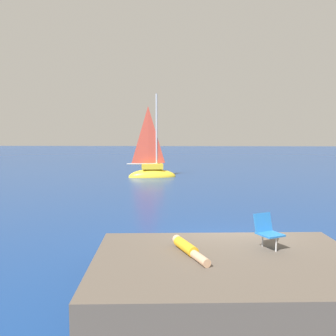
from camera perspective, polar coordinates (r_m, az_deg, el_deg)
ground_plane at (r=11.51m, az=9.47°, el=-11.58°), size 160.00×160.00×0.00m
shore_ledge at (r=8.58m, az=9.07°, el=-15.32°), size 6.10×4.60×0.64m
boulder_seaward at (r=10.81m, az=1.34°, el=-12.64°), size 1.36×1.25×0.76m
boulder_inland at (r=10.91m, az=18.51°, el=-12.75°), size 0.86×0.98×0.65m
sailboat_near at (r=28.32m, az=-2.42°, el=-0.63°), size 3.72×1.86×6.76m
person_sunbather at (r=8.68m, az=3.03°, el=-11.98°), size 0.83×1.67×0.25m
beach_chair at (r=9.28m, az=14.62°, el=-8.90°), size 0.70×0.75×0.80m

